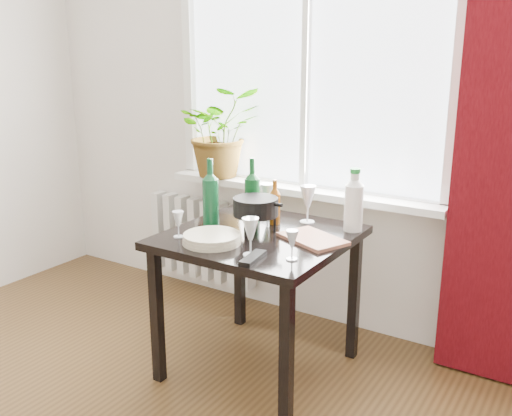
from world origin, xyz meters
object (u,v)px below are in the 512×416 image
Objects in this scene: wineglass_far_right at (292,245)px; wineglass_back_center at (308,204)px; cleaning_bottle at (354,199)px; fondue_pot at (256,215)px; potted_plant at (221,132)px; plate_stack at (212,238)px; radiator at (202,239)px; wineglass_back_left at (267,199)px; bottle_amber at (275,202)px; cutting_board at (313,239)px; tv_remote at (253,258)px; table at (259,251)px; wine_bottle_right at (252,190)px; wine_bottle_left at (210,192)px; wineglass_front_right at (250,236)px; wineglass_front_left at (178,224)px.

wineglass_back_center is (-0.20, 0.53, 0.03)m from wineglass_far_right.
cleaning_bottle reaches higher than fondue_pot.
fondue_pot is (0.62, -0.57, -0.30)m from potted_plant.
plate_stack is at bearing -57.08° from potted_plant.
potted_plant is 2.73× the size of wineglass_back_center.
radiator is 1.11m from fondue_pot.
bottle_amber is at bearing -46.22° from wineglass_back_left.
plate_stack is at bearing -99.55° from fondue_pot.
tv_remote is at bearing -105.02° from cutting_board.
table is 0.18m from fondue_pot.
wineglass_far_right is at bearing -40.69° from wine_bottle_right.
radiator is at bearing 143.37° from wineglass_far_right.
cutting_board is at bearing -25.31° from bottle_amber.
table is 0.39m from wine_bottle_left.
cleaning_bottle is 0.31m from cutting_board.
wine_bottle_right is at bearing 165.08° from cutting_board.
wineglass_front_right is (0.78, -0.87, -0.30)m from potted_plant.
wineglass_back_left reaches higher than table.
wineglass_far_right is 0.75× the size of tv_remote.
wineglass_front_right is 0.58m from wineglass_back_center.
table is 3.32× the size of fondue_pot.
wineglass_front_right is at bearing -58.23° from wine_bottle_right.
plate_stack is 0.88× the size of cutting_board.
wine_bottle_left is at bearing -166.70° from fondue_pot.
wineglass_back_left is at bearing 64.59° from wine_bottle_left.
wine_bottle_right is 1.46× the size of bottle_amber.
wine_bottle_left is at bearing -115.41° from wineglass_back_left.
wineglass_back_left is at bearing 108.16° from tv_remote.
bottle_amber is at bearing 102.61° from tv_remote.
cleaning_bottle is at bearing -16.25° from potted_plant.
wine_bottle_right reaches higher than bottle_amber.
radiator is 1.43× the size of potted_plant.
wine_bottle_right reaches higher than wineglass_back_center.
cutting_board is (0.38, 0.28, -0.01)m from plate_stack.
potted_plant is 4.10× the size of wineglass_far_right.
bottle_amber is (0.12, 0.03, -0.05)m from wine_bottle_right.
wine_bottle_left reaches higher than wineglass_far_right.
wineglass_back_left reaches higher than cutting_board.
wineglass_front_right is (0.42, -0.28, -0.09)m from wine_bottle_left.
wineglass_front_right is 0.65m from wineglass_back_left.
wine_bottle_right is 1.94× the size of wineglass_back_left.
wine_bottle_left is at bearing -58.90° from potted_plant.
wineglass_back_left is at bearing 92.85° from plate_stack.
plate_stack is at bearing -102.35° from bottle_amber.
wineglass_front_left reaches higher than plate_stack.
fondue_pot is (-0.15, -0.28, -0.02)m from wineglass_back_center.
bottle_amber is 0.18m from wineglass_back_left.
wineglass_front_right is at bearing -53.92° from fondue_pot.
cleaning_bottle reaches higher than wineglass_back_left.
cleaning_bottle is 0.49m from fondue_pot.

